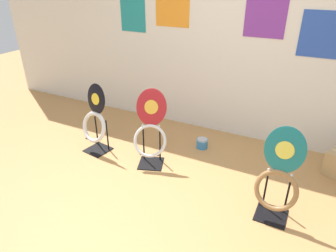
# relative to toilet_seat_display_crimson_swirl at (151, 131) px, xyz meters

# --- Properties ---
(ground_plane) EXTENTS (14.00, 14.00, 0.00)m
(ground_plane) POSITION_rel_toilet_seat_display_crimson_swirl_xyz_m (0.58, -0.78, -0.42)
(ground_plane) COLOR #B7844C
(wall_back) EXTENTS (8.00, 0.07, 2.60)m
(wall_back) POSITION_rel_toilet_seat_display_crimson_swirl_xyz_m (0.58, 1.17, 0.88)
(wall_back) COLOR silver
(wall_back) RESTS_ON ground_plane
(toilet_seat_display_crimson_swirl) EXTENTS (0.46, 0.45, 0.88)m
(toilet_seat_display_crimson_swirl) POSITION_rel_toilet_seat_display_crimson_swirl_xyz_m (0.00, 0.00, 0.00)
(toilet_seat_display_crimson_swirl) COLOR black
(toilet_seat_display_crimson_swirl) RESTS_ON ground_plane
(toilet_seat_display_jazz_black) EXTENTS (0.41, 0.32, 0.87)m
(toilet_seat_display_jazz_black) POSITION_rel_toilet_seat_display_crimson_swirl_xyz_m (-0.74, -0.07, -0.04)
(toilet_seat_display_jazz_black) COLOR black
(toilet_seat_display_jazz_black) RESTS_ON ground_plane
(toilet_seat_display_teal_sax) EXTENTS (0.38, 0.28, 0.88)m
(toilet_seat_display_teal_sax) POSITION_rel_toilet_seat_display_crimson_swirl_xyz_m (1.44, -0.26, -0.04)
(toilet_seat_display_teal_sax) COLOR black
(toilet_seat_display_teal_sax) RESTS_ON ground_plane
(paint_can) EXTENTS (0.15, 0.15, 0.13)m
(paint_can) POSITION_rel_toilet_seat_display_crimson_swirl_xyz_m (0.42, 0.59, -0.35)
(paint_can) COLOR teal
(paint_can) RESTS_ON ground_plane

